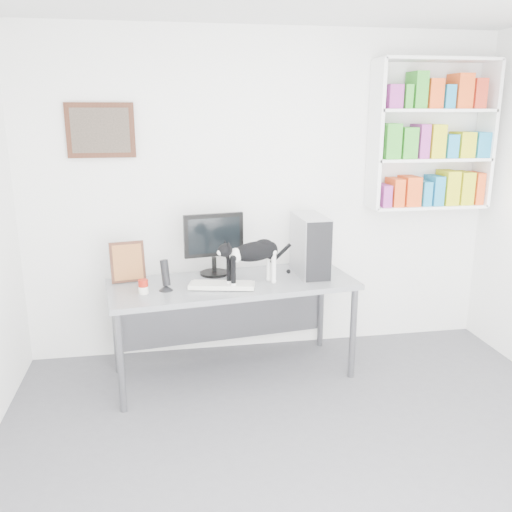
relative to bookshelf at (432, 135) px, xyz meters
The scene contains 11 objects.
room 2.37m from the bookshelf, 127.12° to the right, with size 4.01×4.01×2.70m.
bookshelf is the anchor object (origin of this frame).
wall_art 2.70m from the bookshelf, behind, with size 0.52×0.04×0.42m, color #492617.
desk 2.31m from the bookshelf, 167.32° to the right, with size 1.87×0.73×0.78m, color gray.
monitor 2.05m from the bookshelf, behind, with size 0.47×0.23×0.51m, color black.
keyboard 2.19m from the bookshelf, 164.31° to the right, with size 0.48×0.18×0.04m, color silver.
pc_tower 1.42m from the bookshelf, 165.79° to the right, with size 0.21×0.47×0.47m, color #B3B3B8.
speaker 2.50m from the bookshelf, 167.11° to the right, with size 0.10×0.10×0.24m, color black.
leaning_print 2.70m from the bookshelf, behind, with size 0.26×0.10×0.32m, color #492617.
soup_can 2.68m from the bookshelf, 166.98° to the right, with size 0.07×0.07×0.10m, color #AB1B0E.
cat 1.90m from the bookshelf, 162.74° to the right, with size 0.57×0.15×0.35m, color black, non-canonical shape.
Camera 1 is at (-0.85, -2.47, 2.04)m, focal length 38.00 mm.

